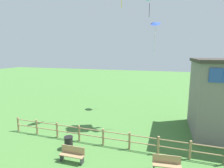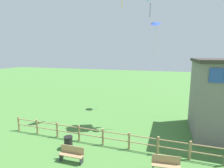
% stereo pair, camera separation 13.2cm
% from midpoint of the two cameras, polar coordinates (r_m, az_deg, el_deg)
% --- Properties ---
extents(wooden_fence, '(14.65, 0.14, 1.15)m').
position_cam_midpoint_polar(wooden_fence, '(12.34, -3.22, -16.55)').
color(wooden_fence, '#9E7F56').
rests_on(wooden_fence, ground_plane).
extents(park_bench_near_fence, '(1.47, 0.43, 0.90)m').
position_cam_midpoint_polar(park_bench_near_fence, '(11.03, -13.20, -21.33)').
color(park_bench_near_fence, '#9E7F56').
rests_on(park_bench_near_fence, ground_plane).
extents(park_bench_by_building, '(1.49, 0.56, 0.90)m').
position_cam_midpoint_polar(park_bench_by_building, '(10.40, 17.04, -23.63)').
color(park_bench_by_building, '#9E7F56').
rests_on(park_bench_by_building, ground_plane).
extents(trash_bin, '(0.58, 0.58, 0.81)m').
position_cam_midpoint_polar(trash_bin, '(12.37, -14.29, -18.05)').
color(trash_bin, black).
rests_on(trash_bin, ground_plane).
extents(kite_cyan_delta, '(1.28, 1.28, 1.95)m').
position_cam_midpoint_polar(kite_cyan_delta, '(21.19, 12.02, 25.21)').
color(kite_cyan_delta, '#2DB2C6').
extents(kite_blue_delta, '(0.78, 0.72, 2.78)m').
position_cam_midpoint_polar(kite_blue_delta, '(14.78, 13.74, 17.89)').
color(kite_blue_delta, blue).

